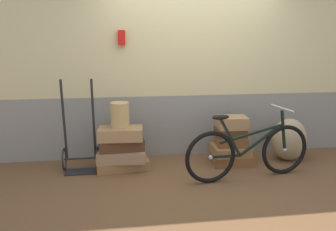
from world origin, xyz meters
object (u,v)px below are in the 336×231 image
(suitcase_7, at_px, (230,132))
(suitcase_0, at_px, (122,164))
(suitcase_8, at_px, (232,122))
(suitcase_5, at_px, (230,150))
(suitcase_3, at_px, (121,134))
(suitcase_2, at_px, (121,144))
(luggage_trolley, at_px, (80,151))
(suitcase_6, at_px, (231,141))
(wicker_basket, at_px, (120,115))
(suitcase_1, at_px, (122,155))
(burlap_sack, at_px, (289,139))
(bicycle, at_px, (248,152))
(suitcase_4, at_px, (231,158))

(suitcase_7, bearing_deg, suitcase_0, -176.89)
(suitcase_8, bearing_deg, suitcase_5, -133.42)
(suitcase_3, xyz_separation_m, suitcase_5, (1.52, 0.02, -0.30))
(suitcase_2, xyz_separation_m, luggage_trolley, (-0.54, 0.03, -0.08))
(luggage_trolley, bearing_deg, suitcase_6, -1.32)
(suitcase_7, distance_m, wicker_basket, 1.55)
(suitcase_1, xyz_separation_m, suitcase_8, (1.54, 0.03, 0.39))
(suitcase_6, distance_m, suitcase_7, 0.12)
(burlap_sack, xyz_separation_m, bicycle, (-0.83, -0.56, 0.04))
(suitcase_8, height_order, wicker_basket, wicker_basket)
(suitcase_4, relative_size, suitcase_7, 1.36)
(suitcase_0, height_order, suitcase_5, suitcase_5)
(suitcase_7, bearing_deg, suitcase_2, -176.76)
(suitcase_4, bearing_deg, burlap_sack, 5.71)
(suitcase_4, bearing_deg, wicker_basket, -172.76)
(suitcase_7, relative_size, luggage_trolley, 0.33)
(suitcase_1, relative_size, suitcase_5, 1.26)
(suitcase_4, xyz_separation_m, burlap_sack, (0.85, -0.01, 0.24))
(suitcase_3, xyz_separation_m, suitcase_6, (1.53, 0.03, -0.18))
(suitcase_4, xyz_separation_m, luggage_trolley, (-2.09, 0.02, 0.20))
(suitcase_5, bearing_deg, suitcase_4, 41.88)
(suitcase_7, bearing_deg, bicycle, -81.47)
(suitcase_5, height_order, wicker_basket, wicker_basket)
(suitcase_2, xyz_separation_m, bicycle, (1.57, -0.55, 0.00))
(suitcase_7, relative_size, wicker_basket, 1.22)
(suitcase_0, bearing_deg, suitcase_2, -162.50)
(suitcase_5, bearing_deg, suitcase_2, 178.02)
(suitcase_8, bearing_deg, suitcase_3, -173.18)
(suitcase_6, distance_m, wicker_basket, 1.59)
(suitcase_2, relative_size, suitcase_4, 1.07)
(suitcase_4, bearing_deg, suitcase_1, -172.14)
(suitcase_8, xyz_separation_m, bicycle, (0.03, -0.55, -0.24))
(suitcase_4, relative_size, suitcase_6, 1.33)
(suitcase_5, xyz_separation_m, luggage_trolley, (-2.05, 0.05, 0.07))
(suitcase_3, bearing_deg, burlap_sack, 4.79)
(suitcase_2, distance_m, suitcase_5, 1.52)
(suitcase_1, bearing_deg, suitcase_6, 5.22)
(suitcase_7, bearing_deg, suitcase_6, -72.27)
(suitcase_5, height_order, bicycle, bicycle)
(burlap_sack, bearing_deg, suitcase_4, 179.55)
(suitcase_4, height_order, suitcase_6, suitcase_6)
(suitcase_3, height_order, bicycle, bicycle)
(suitcase_2, height_order, suitcase_5, suitcase_2)
(suitcase_1, bearing_deg, suitcase_8, 5.95)
(suitcase_1, relative_size, suitcase_2, 1.08)
(suitcase_7, xyz_separation_m, luggage_trolley, (-2.06, 0.02, -0.18))
(suitcase_8, distance_m, wicker_basket, 1.55)
(suitcase_1, xyz_separation_m, suitcase_7, (1.52, 0.04, 0.25))
(suitcase_8, height_order, burlap_sack, suitcase_8)
(suitcase_5, relative_size, burlap_sack, 0.82)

